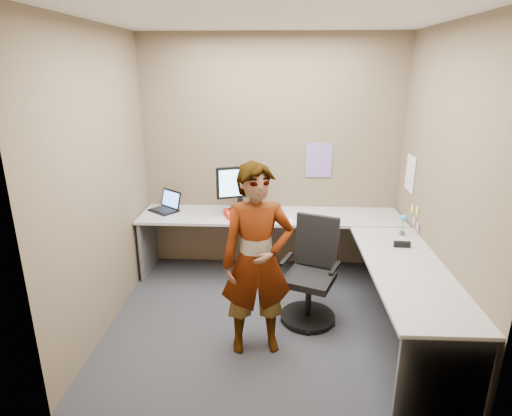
# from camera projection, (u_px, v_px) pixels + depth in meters

# --- Properties ---
(ground) EXTENTS (3.00, 3.00, 0.00)m
(ground) POSITION_uv_depth(u_px,v_px,m) (268.00, 318.00, 4.17)
(ground) COLOR #292A2F
(ground) RESTS_ON ground
(wall_back) EXTENTS (3.00, 0.00, 3.00)m
(wall_back) POSITION_uv_depth(u_px,v_px,m) (271.00, 155.00, 4.97)
(wall_back) COLOR brown
(wall_back) RESTS_ON ground
(wall_right) EXTENTS (0.00, 2.70, 2.70)m
(wall_right) POSITION_uv_depth(u_px,v_px,m) (444.00, 187.00, 3.67)
(wall_right) COLOR brown
(wall_right) RESTS_ON ground
(wall_left) EXTENTS (0.00, 2.70, 2.70)m
(wall_left) POSITION_uv_depth(u_px,v_px,m) (101.00, 183.00, 3.81)
(wall_left) COLOR brown
(wall_left) RESTS_ON ground
(ceiling) EXTENTS (3.00, 3.00, 0.00)m
(ceiling) POSITION_uv_depth(u_px,v_px,m) (271.00, 17.00, 3.32)
(ceiling) COLOR white
(ceiling) RESTS_ON wall_back
(desk) EXTENTS (2.98, 2.58, 0.73)m
(desk) POSITION_uv_depth(u_px,v_px,m) (312.00, 248.00, 4.33)
(desk) COLOR #B1B1B1
(desk) RESTS_ON ground
(paper_ream) EXTENTS (0.39, 0.34, 0.07)m
(paper_ream) POSITION_uv_depth(u_px,v_px,m) (240.00, 213.00, 4.82)
(paper_ream) COLOR red
(paper_ream) RESTS_ON desk
(monitor) EXTENTS (0.51, 0.24, 0.50)m
(monitor) POSITION_uv_depth(u_px,v_px,m) (240.00, 185.00, 4.73)
(monitor) COLOR black
(monitor) RESTS_ON paper_ream
(laptop) EXTENTS (0.41, 0.40, 0.23)m
(laptop) POSITION_uv_depth(u_px,v_px,m) (167.00, 206.00, 5.00)
(laptop) COLOR black
(laptop) RESTS_ON desk
(trackball_mouse) EXTENTS (0.12, 0.08, 0.07)m
(trackball_mouse) POSITION_uv_depth(u_px,v_px,m) (259.00, 216.00, 4.76)
(trackball_mouse) COLOR #B7B7BC
(trackball_mouse) RESTS_ON desk
(origami) EXTENTS (0.10, 0.10, 0.06)m
(origami) POSITION_uv_depth(u_px,v_px,m) (291.00, 219.00, 4.63)
(origami) COLOR white
(origami) RESTS_ON desk
(stapler) EXTENTS (0.15, 0.05, 0.05)m
(stapler) POSITION_uv_depth(u_px,v_px,m) (402.00, 244.00, 3.99)
(stapler) COLOR black
(stapler) RESTS_ON desk
(flower) EXTENTS (0.07, 0.07, 0.22)m
(flower) POSITION_uv_depth(u_px,v_px,m) (403.00, 222.00, 4.24)
(flower) COLOR brown
(flower) RESTS_ON desk
(calendar_purple) EXTENTS (0.30, 0.01, 0.40)m
(calendar_purple) POSITION_uv_depth(u_px,v_px,m) (319.00, 160.00, 4.95)
(calendar_purple) COLOR #846BB7
(calendar_purple) RESTS_ON wall_back
(calendar_white) EXTENTS (0.01, 0.28, 0.38)m
(calendar_white) POSITION_uv_depth(u_px,v_px,m) (410.00, 173.00, 4.56)
(calendar_white) COLOR white
(calendar_white) RESTS_ON wall_right
(sticky_note_a) EXTENTS (0.01, 0.07, 0.07)m
(sticky_note_a) POSITION_uv_depth(u_px,v_px,m) (417.00, 210.00, 4.32)
(sticky_note_a) COLOR #F2E059
(sticky_note_a) RESTS_ON wall_right
(sticky_note_b) EXTENTS (0.01, 0.07, 0.07)m
(sticky_note_b) POSITION_uv_depth(u_px,v_px,m) (414.00, 221.00, 4.41)
(sticky_note_b) COLOR pink
(sticky_note_b) RESTS_ON wall_right
(sticky_note_c) EXTENTS (0.01, 0.07, 0.07)m
(sticky_note_c) POSITION_uv_depth(u_px,v_px,m) (417.00, 227.00, 4.30)
(sticky_note_c) COLOR pink
(sticky_note_c) RESTS_ON wall_right
(sticky_note_d) EXTENTS (0.01, 0.07, 0.07)m
(sticky_note_d) POSITION_uv_depth(u_px,v_px,m) (412.00, 209.00, 4.47)
(sticky_note_d) COLOR #F2E059
(sticky_note_d) RESTS_ON wall_right
(office_chair) EXTENTS (0.57, 0.57, 0.99)m
(office_chair) POSITION_uv_depth(u_px,v_px,m) (311.00, 280.00, 4.07)
(office_chair) COLOR black
(office_chair) RESTS_ON ground
(person) EXTENTS (0.66, 0.49, 1.64)m
(person) POSITION_uv_depth(u_px,v_px,m) (257.00, 261.00, 3.50)
(person) COLOR #999399
(person) RESTS_ON ground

